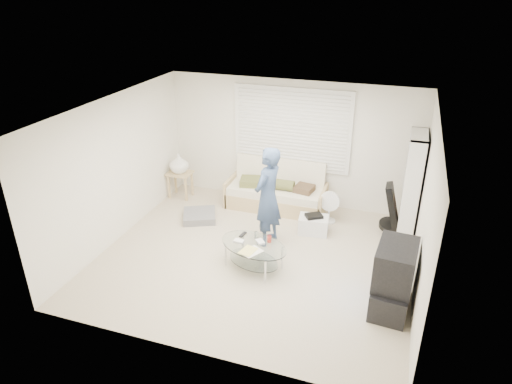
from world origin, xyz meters
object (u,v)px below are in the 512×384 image
(futon_sofa, at_px, (276,193))
(coffee_table, at_px, (254,249))
(tv_unit, at_px, (393,278))
(bookshelf, at_px, (412,185))

(futon_sofa, relative_size, coffee_table, 1.50)
(tv_unit, bearing_deg, bookshelf, 86.79)
(bookshelf, bearing_deg, tv_unit, -93.21)
(bookshelf, relative_size, coffee_table, 1.43)
(futon_sofa, bearing_deg, tv_unit, -45.90)
(coffee_table, bearing_deg, bookshelf, 40.44)
(futon_sofa, relative_size, bookshelf, 1.05)
(tv_unit, bearing_deg, coffee_table, 171.73)
(tv_unit, xyz_separation_m, coffee_table, (-2.13, 0.31, -0.14))
(tv_unit, bearing_deg, futon_sofa, 134.10)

